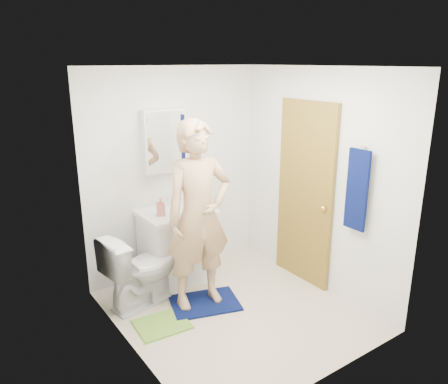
% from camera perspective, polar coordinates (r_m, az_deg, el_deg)
% --- Properties ---
extents(floor, '(2.20, 2.40, 0.02)m').
position_cam_1_polar(floor, '(4.62, 1.47, -15.33)').
color(floor, beige).
rests_on(floor, ground).
extents(ceiling, '(2.20, 2.40, 0.02)m').
position_cam_1_polar(ceiling, '(3.92, 1.75, 16.22)').
color(ceiling, white).
rests_on(ceiling, ground).
extents(wall_back, '(2.20, 0.02, 2.40)m').
position_cam_1_polar(wall_back, '(5.10, -6.52, 2.50)').
color(wall_back, silver).
rests_on(wall_back, ground).
extents(wall_front, '(2.20, 0.02, 2.40)m').
position_cam_1_polar(wall_front, '(3.28, 14.34, -6.16)').
color(wall_front, silver).
rests_on(wall_front, ground).
extents(wall_left, '(0.02, 2.40, 2.40)m').
position_cam_1_polar(wall_left, '(3.60, -12.80, -3.96)').
color(wall_left, silver).
rests_on(wall_left, ground).
extents(wall_right, '(0.02, 2.40, 2.40)m').
position_cam_1_polar(wall_right, '(4.83, 12.26, 1.42)').
color(wall_right, silver).
rests_on(wall_right, ground).
extents(vanity_cabinet, '(0.75, 0.55, 0.80)m').
position_cam_1_polar(vanity_cabinet, '(5.04, -6.10, -7.27)').
color(vanity_cabinet, white).
rests_on(vanity_cabinet, floor).
extents(countertop, '(0.79, 0.59, 0.05)m').
position_cam_1_polar(countertop, '(4.89, -6.26, -2.71)').
color(countertop, white).
rests_on(countertop, vanity_cabinet).
extents(sink_basin, '(0.40, 0.40, 0.03)m').
position_cam_1_polar(sink_basin, '(4.88, -6.26, -2.55)').
color(sink_basin, white).
rests_on(sink_basin, countertop).
extents(faucet, '(0.03, 0.03, 0.12)m').
position_cam_1_polar(faucet, '(5.01, -7.28, -1.23)').
color(faucet, silver).
rests_on(faucet, countertop).
extents(medicine_cabinet, '(0.50, 0.12, 0.70)m').
position_cam_1_polar(medicine_cabinet, '(4.88, -7.83, 6.63)').
color(medicine_cabinet, white).
rests_on(medicine_cabinet, wall_back).
extents(mirror_panel, '(0.46, 0.01, 0.66)m').
position_cam_1_polar(mirror_panel, '(4.83, -7.49, 6.53)').
color(mirror_panel, white).
rests_on(mirror_panel, wall_back).
extents(door, '(0.05, 0.80, 2.05)m').
position_cam_1_polar(door, '(4.94, 10.51, -0.23)').
color(door, olive).
rests_on(door, ground).
extents(door_knob, '(0.07, 0.07, 0.07)m').
position_cam_1_polar(door_knob, '(4.73, 12.86, -2.11)').
color(door_knob, gold).
rests_on(door_knob, door).
extents(towel, '(0.03, 0.24, 0.80)m').
position_cam_1_polar(towel, '(4.40, 16.98, 0.24)').
color(towel, '#07124A').
rests_on(towel, wall_right).
extents(towel_hook, '(0.06, 0.02, 0.02)m').
position_cam_1_polar(towel_hook, '(4.34, 17.78, 5.65)').
color(towel_hook, silver).
rests_on(towel_hook, wall_right).
extents(toilet, '(0.84, 0.56, 0.79)m').
position_cam_1_polar(toilet, '(4.63, -10.78, -9.85)').
color(toilet, white).
rests_on(toilet, floor).
extents(bath_mat, '(0.81, 0.68, 0.02)m').
position_cam_1_polar(bath_mat, '(4.73, -2.53, -14.27)').
color(bath_mat, '#07124A').
rests_on(bath_mat, floor).
extents(green_rug, '(0.52, 0.45, 0.02)m').
position_cam_1_polar(green_rug, '(4.44, -8.09, -16.74)').
color(green_rug, '#75AD39').
rests_on(green_rug, floor).
extents(soap_dispenser, '(0.12, 0.12, 0.20)m').
position_cam_1_polar(soap_dispenser, '(4.72, -8.28, -1.90)').
color(soap_dispenser, '#BD6758').
rests_on(soap_dispenser, countertop).
extents(toothbrush_cup, '(0.11, 0.11, 0.09)m').
position_cam_1_polar(toothbrush_cup, '(5.09, -3.90, -1.02)').
color(toothbrush_cup, '#5B3D87').
rests_on(toothbrush_cup, countertop).
extents(man, '(0.74, 0.53, 1.91)m').
position_cam_1_polar(man, '(4.33, -3.32, -3.09)').
color(man, tan).
rests_on(man, bath_mat).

